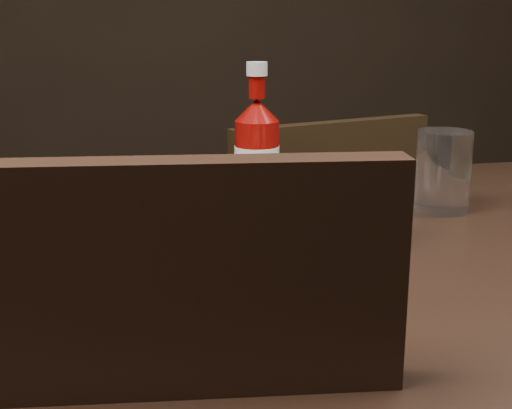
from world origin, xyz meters
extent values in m
cube|color=black|center=(0.00, 0.00, 0.73)|extent=(1.20, 0.80, 0.04)
cube|color=black|center=(0.07, 0.50, 0.43)|extent=(0.48, 0.48, 0.04)
cylinder|color=white|center=(-0.09, 0.02, 0.76)|extent=(0.34, 0.34, 0.01)
cube|color=beige|center=(-0.09, 0.03, 0.77)|extent=(0.10, 0.09, 0.02)
cube|color=beige|center=(0.03, 0.02, 0.77)|extent=(0.10, 0.10, 0.02)
cylinder|color=maroon|center=(-0.05, 0.21, 0.81)|extent=(0.07, 0.07, 0.13)
cylinder|color=white|center=(0.20, 0.12, 0.81)|extent=(0.09, 0.09, 0.12)
camera|label=1|loc=(-0.28, -0.78, 1.03)|focal=50.00mm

